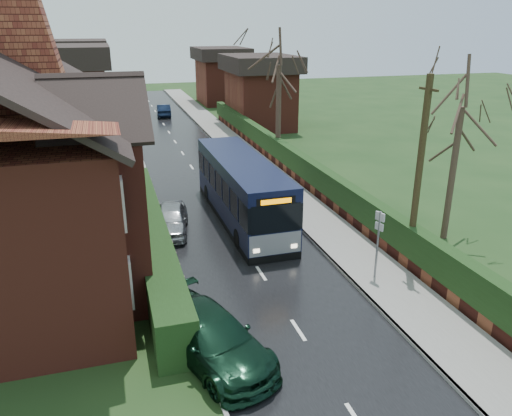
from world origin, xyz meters
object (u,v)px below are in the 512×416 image
object	(u,v)px
brick_house	(9,164)
telegraph_pole	(419,176)
bus	(242,190)
bus_stop_sign	(378,235)
car_silver	(171,220)
car_green	(212,337)

from	to	relation	value
brick_house	telegraph_pole	xyz separation A→B (m)	(14.53, -3.92, -0.57)
brick_house	telegraph_pole	bearing A→B (deg)	-15.08
bus	telegraph_pole	size ratio (longest dim) A/B	1.35
bus	bus_stop_sign	world-z (taller)	bus
bus	bus_stop_sign	xyz separation A→B (m)	(3.20, -7.45, 0.31)
car_silver	car_green	bearing A→B (deg)	-80.32
car_silver	bus_stop_sign	xyz separation A→B (m)	(6.80, -6.81, 1.19)
brick_house	car_green	size ratio (longest dim) A/B	2.99
car_green	car_silver	bearing A→B (deg)	69.31
brick_house	bus	size ratio (longest dim) A/B	1.44
telegraph_pole	car_green	bearing A→B (deg)	-162.80
bus_stop_sign	telegraph_pole	world-z (taller)	telegraph_pole
bus_stop_sign	telegraph_pole	distance (m)	2.73
car_green	telegraph_pole	distance (m)	9.85
brick_house	telegraph_pole	world-z (taller)	brick_house
brick_house	car_green	world-z (taller)	brick_house
brick_house	telegraph_pole	distance (m)	15.06
bus_stop_sign	telegraph_pole	size ratio (longest dim) A/B	0.37
brick_house	bus	world-z (taller)	brick_house
bus	car_silver	size ratio (longest dim) A/B	2.69
car_silver	telegraph_pole	bearing A→B (deg)	-25.85
car_green	bus	bearing A→B (deg)	50.20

